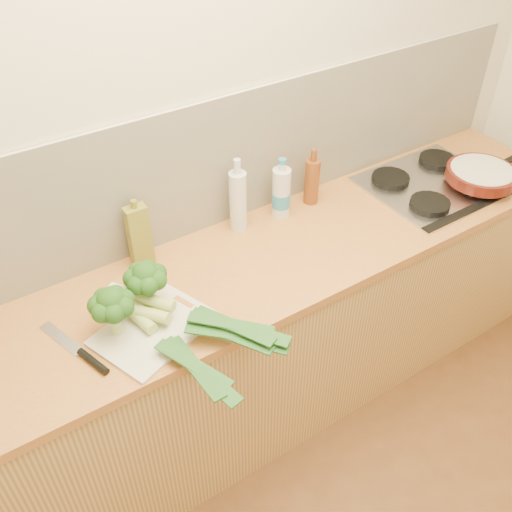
{
  "coord_description": "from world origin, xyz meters",
  "views": [
    {
      "loc": [
        -0.84,
        -0.19,
        2.31
      ],
      "look_at": [
        0.0,
        1.1,
        1.02
      ],
      "focal_mm": 40.0,
      "sensor_mm": 36.0,
      "label": 1
    }
  ],
  "objects_px": {
    "skillet": "(482,174)",
    "chefs_knife": "(85,356)",
    "chopping_board": "(153,329)",
    "gas_hob": "(434,183)"
  },
  "relations": [
    {
      "from": "chopping_board",
      "to": "skillet",
      "type": "relative_size",
      "value": 0.81
    },
    {
      "from": "chopping_board",
      "to": "chefs_knife",
      "type": "height_order",
      "value": "chefs_knife"
    },
    {
      "from": "gas_hob",
      "to": "skillet",
      "type": "relative_size",
      "value": 1.28
    },
    {
      "from": "chefs_knife",
      "to": "skillet",
      "type": "bearing_deg",
      "value": -17.9
    },
    {
      "from": "skillet",
      "to": "chopping_board",
      "type": "bearing_deg",
      "value": 176.48
    },
    {
      "from": "chefs_knife",
      "to": "skillet",
      "type": "distance_m",
      "value": 1.84
    },
    {
      "from": "gas_hob",
      "to": "chopping_board",
      "type": "relative_size",
      "value": 1.58
    },
    {
      "from": "skillet",
      "to": "chefs_knife",
      "type": "bearing_deg",
      "value": 176.21
    },
    {
      "from": "gas_hob",
      "to": "skillet",
      "type": "bearing_deg",
      "value": -33.84
    },
    {
      "from": "gas_hob",
      "to": "chefs_knife",
      "type": "xyz_separation_m",
      "value": [
        -1.67,
        -0.1,
        -0.01
      ]
    }
  ]
}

